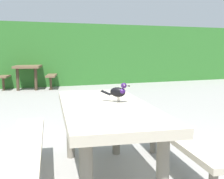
% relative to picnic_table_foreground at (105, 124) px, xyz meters
% --- Properties ---
extents(hedge_wall, '(28.00, 1.67, 2.10)m').
position_rel_picnic_table_foreground_xyz_m(hedge_wall, '(-0.19, 7.96, 0.49)').
color(hedge_wall, '#2D6B28').
rests_on(hedge_wall, ground).
extents(picnic_table_foreground, '(1.91, 1.93, 0.74)m').
position_rel_picnic_table_foreground_xyz_m(picnic_table_foreground, '(0.00, 0.00, 0.00)').
color(picnic_table_foreground, '#B2A893').
rests_on(picnic_table_foreground, ground).
extents(bird_grackle, '(0.22, 0.22, 0.18)m').
position_rel_picnic_table_foreground_xyz_m(bird_grackle, '(0.14, 0.03, 0.29)').
color(bird_grackle, black).
rests_on(bird_grackle, picnic_table_foreground).
extents(picnic_table_mid_right, '(2.04, 2.06, 0.74)m').
position_rel_picnic_table_foreground_xyz_m(picnic_table_mid_right, '(-0.07, 7.20, 0.00)').
color(picnic_table_mid_right, brown).
rests_on(picnic_table_mid_right, ground).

